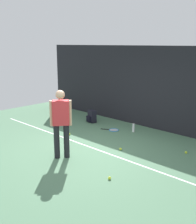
{
  "coord_description": "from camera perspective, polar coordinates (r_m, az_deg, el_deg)",
  "views": [
    {
      "loc": [
        5.07,
        -4.81,
        2.78
      ],
      "look_at": [
        0.0,
        0.4,
        1.0
      ],
      "focal_mm": 45.27,
      "sensor_mm": 36.0,
      "label": 1
    }
  ],
  "objects": [
    {
      "name": "tennis_ball_mid_court",
      "position": [
        7.61,
        4.58,
        -7.45
      ],
      "size": [
        0.07,
        0.07,
        0.07
      ],
      "primitive_type": "sphere",
      "color": "#CCE033",
      "rests_on": "ground"
    },
    {
      "name": "tennis_ball_by_fence",
      "position": [
        6.07,
        2.35,
        -13.18
      ],
      "size": [
        0.07,
        0.07,
        0.07
      ],
      "primitive_type": "sphere",
      "color": "#CCE033",
      "rests_on": "ground"
    },
    {
      "name": "water_bottle",
      "position": [
        9.12,
        7.17,
        -3.18
      ],
      "size": [
        0.07,
        0.07,
        0.28
      ],
      "primitive_type": "cylinder",
      "color": "white",
      "rests_on": "ground"
    },
    {
      "name": "back_fence",
      "position": [
        9.42,
        11.14,
        4.79
      ],
      "size": [
        10.0,
        0.1,
        2.7
      ],
      "primitive_type": "cube",
      "color": "black",
      "rests_on": "ground"
    },
    {
      "name": "tennis_player",
      "position": [
        6.89,
        -7.49,
        -1.62
      ],
      "size": [
        0.42,
        0.45,
        1.7
      ],
      "rotation": [
        0.0,
        0.0,
        -2.25
      ],
      "color": "black",
      "rests_on": "ground"
    },
    {
      "name": "tennis_racket",
      "position": [
        9.26,
        3.04,
        -3.64
      ],
      "size": [
        0.63,
        0.44,
        0.03
      ],
      "rotation": [
        0.0,
        0.0,
        0.48
      ],
      "color": "black",
      "rests_on": "ground"
    },
    {
      "name": "tennis_ball_near_player",
      "position": [
        8.82,
        -5.8,
        -4.46
      ],
      "size": [
        0.07,
        0.07,
        0.07
      ],
      "primitive_type": "sphere",
      "color": "#CCE033",
      "rests_on": "ground"
    },
    {
      "name": "tennis_ball_far_left",
      "position": [
        7.7,
        17.36,
        -7.79
      ],
      "size": [
        0.07,
        0.07,
        0.07
      ],
      "primitive_type": "sphere",
      "color": "#CCE033",
      "rests_on": "ground"
    },
    {
      "name": "court_line",
      "position": [
        7.69,
        -0.69,
        -7.41
      ],
      "size": [
        9.0,
        0.05,
        0.0
      ],
      "primitive_type": "cube",
      "color": "white",
      "rests_on": "ground"
    },
    {
      "name": "ground_plane",
      "position": [
        7.52,
        -2.15,
        -7.95
      ],
      "size": [
        12.0,
        12.0,
        0.0
      ],
      "primitive_type": "plane",
      "color": "#4C7556"
    },
    {
      "name": "backpack",
      "position": [
        10.12,
        -1.29,
        -0.94
      ],
      "size": [
        0.34,
        0.33,
        0.44
      ],
      "rotation": [
        0.0,
        0.0,
        6.06
      ],
      "color": "black",
      "rests_on": "ground"
    }
  ]
}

